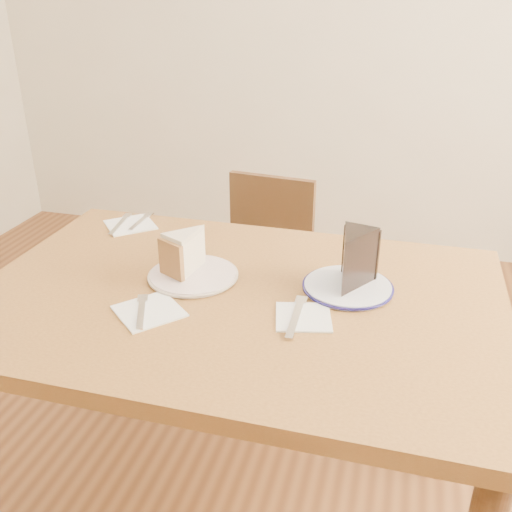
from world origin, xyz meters
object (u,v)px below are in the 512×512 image
Objects in this scene: table at (237,330)px; chair_far at (260,275)px; plate_cream at (193,275)px; chocolate_cake at (352,263)px; carrot_cake at (189,252)px; plate_navy at (348,287)px.

table is 0.74m from chair_far.
chocolate_cake is (0.37, 0.04, 0.07)m from plate_cream.
carrot_cake is at bearing 95.59° from chair_far.
chair_far is 0.73m from carrot_cake.
plate_cream and plate_navy have the same top height.
carrot_cake is 0.39m from chocolate_cake.
carrot_cake reaches higher than plate_cream.
plate_cream is 1.73× the size of chocolate_cake.
chocolate_cake is (0.38, -0.61, 0.39)m from chair_far.
table is at bearing -160.02° from plate_navy.
carrot_cake is (-0.38, -0.02, 0.05)m from plate_navy.
table is 0.28m from plate_navy.
chocolate_cake reaches higher than table.
table is 11.40× the size of carrot_cake.
chocolate_cake is (0.39, 0.01, 0.02)m from carrot_cake.
table is 10.02× the size of chocolate_cake.
chocolate_cake reaches higher than chair_far.
chair_far reaches higher than table.
plate_navy is (0.24, 0.09, 0.10)m from table.
carrot_cake is 0.88× the size of chocolate_cake.
plate_cream is 0.06m from carrot_cake.
chocolate_cake is (0.01, -0.01, 0.07)m from plate_navy.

